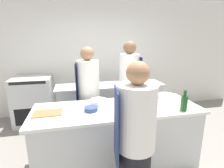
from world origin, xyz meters
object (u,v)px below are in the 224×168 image
at_px(oven_range, 34,100).
at_px(bowl_mixing_large, 166,96).
at_px(bottle_wine, 184,103).
at_px(bottle_olive_oil, 128,102).
at_px(bowl_ceramic_blue, 91,109).
at_px(chef_at_stove, 129,91).
at_px(chef_at_pass_far, 88,97).
at_px(chef_at_prep_near, 135,142).
at_px(stockpot, 138,79).
at_px(bottle_vinegar, 145,92).
at_px(bowl_prep_small, 99,102).

height_order(oven_range, bowl_mixing_large, oven_range).
bearing_deg(bottle_wine, bottle_olive_oil, 168.04).
bearing_deg(bowl_ceramic_blue, oven_range, 121.73).
xyz_separation_m(chef_at_stove, bowl_mixing_large, (0.49, -0.43, 0.02)).
relative_size(bottle_wine, bowl_mixing_large, 1.06).
height_order(chef_at_pass_far, bottle_olive_oil, chef_at_pass_far).
xyz_separation_m(chef_at_prep_near, stockpot, (0.78, 1.96, 0.18)).
xyz_separation_m(oven_range, bottle_vinegar, (1.99, -1.42, 0.48)).
bearing_deg(bowl_prep_small, bottle_vinegar, 8.22).
distance_m(oven_range, bottle_wine, 3.09).
relative_size(chef_at_pass_far, stockpot, 5.77).
height_order(bottle_olive_oil, bowl_ceramic_blue, bottle_olive_oil).
bearing_deg(bowl_prep_small, bottle_olive_oil, -44.59).
relative_size(bottle_olive_oil, bowl_mixing_large, 1.18).
bearing_deg(bottle_vinegar, bottle_olive_oil, -133.77).
bearing_deg(bottle_wine, oven_range, 138.63).
distance_m(chef_at_stove, bowl_ceramic_blue, 1.03).
relative_size(oven_range, bowl_ceramic_blue, 5.69).
bearing_deg(chef_at_stove, chef_at_prep_near, -11.98).
bearing_deg(bottle_olive_oil, stockpot, 63.85).
bearing_deg(stockpot, bowl_mixing_large, -84.63).
height_order(oven_range, bottle_wine, bottle_wine).
bearing_deg(oven_range, bottle_vinegar, -35.50).
xyz_separation_m(chef_at_prep_near, bottle_olive_oil, (0.10, 0.59, 0.21)).
bearing_deg(chef_at_stove, stockpot, 148.40).
height_order(bottle_olive_oil, bottle_wine, bottle_olive_oil).
height_order(chef_at_pass_far, bowl_ceramic_blue, chef_at_pass_far).
xyz_separation_m(bottle_vinegar, stockpot, (0.25, 0.93, -0.01)).
distance_m(oven_range, chef_at_pass_far, 1.55).
relative_size(chef_at_prep_near, chef_at_pass_far, 0.96).
bearing_deg(oven_range, bottle_olive_oil, -50.01).
bearing_deg(chef_at_prep_near, bowl_ceramic_blue, 36.84).
bearing_deg(bowl_mixing_large, stockpot, 95.37).
bearing_deg(bottle_olive_oil, bowl_prep_small, 135.41).
bearing_deg(chef_at_prep_near, bowl_mixing_large, -33.53).
height_order(bowl_prep_small, stockpot, stockpot).
height_order(oven_range, chef_at_pass_far, chef_at_pass_far).
xyz_separation_m(chef_at_prep_near, chef_at_stove, (0.38, 1.39, 0.10)).
relative_size(bowl_mixing_large, stockpot, 0.90).
height_order(chef_at_prep_near, stockpot, chef_at_prep_near).
relative_size(oven_range, chef_at_prep_near, 0.63).
distance_m(oven_range, chef_at_stove, 2.16).
bearing_deg(bottle_wine, bowl_ceramic_blue, 167.90).
xyz_separation_m(oven_range, stockpot, (2.23, -0.49, 0.47)).
distance_m(chef_at_pass_far, bottle_olive_oil, 0.96).
xyz_separation_m(chef_at_stove, bowl_ceramic_blue, (-0.75, -0.70, 0.02)).
relative_size(oven_range, chef_at_stove, 0.57).
xyz_separation_m(bottle_olive_oil, bowl_prep_small, (-0.34, 0.33, -0.09)).
xyz_separation_m(bowl_mixing_large, bowl_ceramic_blue, (-1.24, -0.27, -0.00)).
distance_m(oven_range, bowl_prep_small, 2.00).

